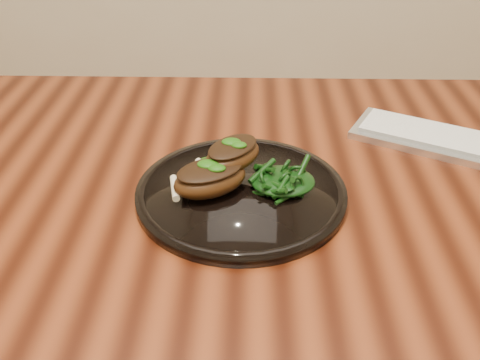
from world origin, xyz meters
name	(u,v)px	position (x,y,z in m)	size (l,w,h in m)	color
desk	(273,215)	(0.00, 0.00, 0.67)	(1.60, 0.80, 0.75)	black
plate	(241,192)	(-0.05, -0.07, 0.76)	(0.31, 0.31, 0.02)	black
lamb_chop_front	(210,178)	(-0.10, -0.08, 0.79)	(0.13, 0.12, 0.05)	#3D200B
lamb_chop_back	(232,154)	(-0.07, -0.04, 0.81)	(0.11, 0.12, 0.04)	#3D200B
herb_smear	(217,163)	(-0.09, 0.00, 0.77)	(0.07, 0.05, 0.00)	#104006
greens_heap	(283,177)	(0.01, -0.06, 0.78)	(0.10, 0.09, 0.04)	black
keyboard	(469,146)	(0.33, 0.08, 0.76)	(0.40, 0.28, 0.02)	silver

